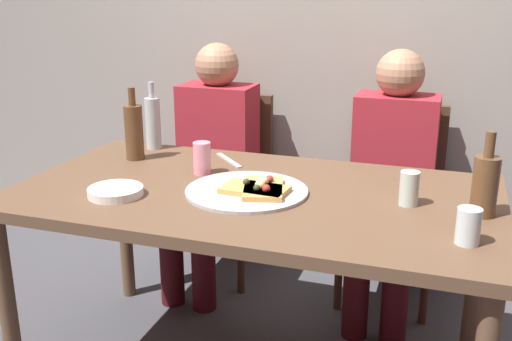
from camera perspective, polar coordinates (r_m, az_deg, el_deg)
The scene contains 17 objects.
back_wall at distance 3.01m, azimuth 6.78°, elevation 14.79°, with size 6.00×0.10×2.60m, color gray.
dining_table at distance 2.09m, azimuth -0.19°, elevation -3.83°, with size 1.66×0.90×0.75m.
pizza_tray at distance 2.04m, azimuth -0.90°, elevation -1.98°, with size 0.42×0.42×0.01m, color #ADADB2.
pizza_slice_last at distance 2.02m, azimuth 0.71°, elevation -1.66°, with size 0.18×0.25×0.05m.
pizza_slice_extra at distance 2.01m, azimuth -0.06°, elevation -1.79°, with size 0.23×0.15×0.05m.
wine_bottle at distance 2.46m, azimuth -11.60°, elevation 3.73°, with size 0.07×0.07×0.29m.
beer_bottle at distance 2.61m, azimuth -9.84°, elevation 4.59°, with size 0.07×0.07×0.29m.
water_bottle at distance 1.95m, azimuth 21.09°, elevation -1.23°, with size 0.08×0.08×0.27m.
tumbler_near at distance 1.98m, azimuth 14.45°, elevation -1.67°, with size 0.06×0.06×0.11m, color #B7C6BC.
tumbler_far at distance 1.74m, azimuth 19.66°, elevation -5.04°, with size 0.07×0.07×0.10m, color silver.
soda_can at distance 2.24m, azimuth -5.19°, elevation 1.19°, with size 0.07×0.07×0.12m, color pink.
plate_stack at distance 2.07m, azimuth -13.29°, elevation -1.98°, with size 0.19×0.19×0.03m, color white.
table_knife at distance 2.41m, azimuth -2.60°, elevation 0.99°, with size 0.22×0.02×0.01m, color #B7B7BC.
chair_left at distance 3.05m, azimuth -3.12°, elevation -0.13°, with size 0.44×0.44×0.90m.
chair_right at distance 2.86m, azimuth 12.98°, elevation -1.79°, with size 0.44×0.44×0.90m.
guest_in_sweater at distance 2.88m, azimuth -4.28°, elevation 1.43°, with size 0.36×0.56×1.17m.
guest_in_beanie at distance 2.68m, azimuth 12.81°, elevation -0.22°, with size 0.36×0.56×1.17m.
Camera 1 is at (0.63, -1.84, 1.44)m, focal length 41.80 mm.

